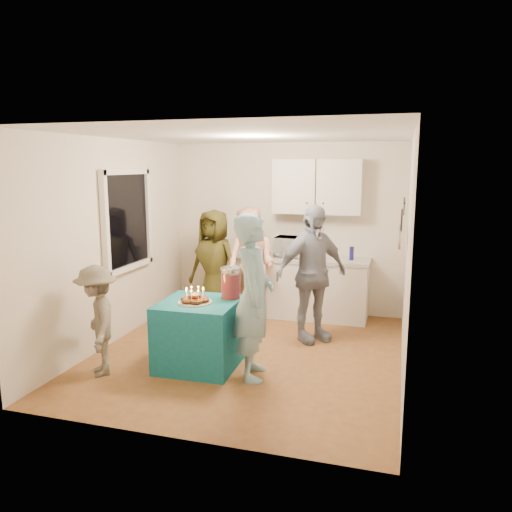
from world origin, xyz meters
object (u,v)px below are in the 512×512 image
(counter, at_px, (294,288))
(punch_jar, at_px, (231,284))
(man_birthday, at_px, (254,297))
(woman_back_right, at_px, (312,274))
(party_table, at_px, (199,334))
(woman_back_center, at_px, (251,266))
(microwave, at_px, (293,247))
(woman_back_left, at_px, (214,264))
(child_near_left, at_px, (97,321))

(counter, distance_m, punch_jar, 2.05)
(counter, xyz_separation_m, man_birthday, (0.05, -2.31, 0.46))
(counter, bearing_deg, woman_back_right, -66.08)
(counter, distance_m, party_table, 2.29)
(party_table, distance_m, woman_back_center, 1.78)
(woman_back_center, distance_m, woman_back_right, 1.10)
(microwave, height_order, party_table, microwave)
(counter, bearing_deg, microwave, 180.00)
(counter, xyz_separation_m, party_table, (-0.62, -2.21, -0.05))
(punch_jar, height_order, man_birthday, man_birthday)
(counter, bearing_deg, woman_back_center, -137.39)
(punch_jar, relative_size, woman_back_left, 0.21)
(woman_back_center, bearing_deg, child_near_left, -93.04)
(party_table, xyz_separation_m, punch_jar, (0.29, 0.24, 0.55))
(woman_back_right, bearing_deg, woman_back_left, 115.95)
(woman_back_right, bearing_deg, woman_back_center, 108.51)
(microwave, xyz_separation_m, woman_back_right, (0.46, -1.00, -0.17))
(child_near_left, bearing_deg, woman_back_center, 117.15)
(punch_jar, distance_m, man_birthday, 0.52)
(punch_jar, bearing_deg, counter, 80.60)
(party_table, bearing_deg, microwave, 74.70)
(counter, distance_m, woman_back_center, 0.83)
(woman_back_left, bearing_deg, woman_back_center, 8.27)
(man_birthday, relative_size, child_near_left, 1.46)
(woman_back_left, distance_m, child_near_left, 2.36)
(woman_back_center, bearing_deg, party_table, -70.64)
(counter, relative_size, woman_back_left, 1.35)
(party_table, bearing_deg, punch_jar, 39.90)
(man_birthday, distance_m, woman_back_left, 2.23)
(counter, distance_m, woman_back_left, 1.26)
(counter, xyz_separation_m, woman_back_left, (-1.12, -0.42, 0.38))
(woman_back_left, relative_size, woman_back_right, 0.91)
(man_birthday, bearing_deg, child_near_left, 90.76)
(microwave, relative_size, party_table, 0.64)
(party_table, height_order, woman_back_left, woman_back_left)
(counter, xyz_separation_m, woman_back_center, (-0.53, -0.49, 0.41))
(man_birthday, bearing_deg, punch_jar, 34.22)
(woman_back_left, bearing_deg, man_birthday, -43.26)
(child_near_left, bearing_deg, woman_back_left, 131.05)
(party_table, xyz_separation_m, man_birthday, (0.67, -0.10, 0.51))
(counter, bearing_deg, punch_jar, -99.40)
(party_table, xyz_separation_m, woman_back_right, (1.06, 1.21, 0.51))
(microwave, bearing_deg, child_near_left, -116.85)
(woman_back_left, bearing_deg, woman_back_right, -5.53)
(microwave, distance_m, child_near_left, 3.18)
(child_near_left, bearing_deg, man_birthday, 66.66)
(woman_back_right, xyz_separation_m, child_near_left, (-2.03, -1.72, -0.28))
(punch_jar, relative_size, man_birthday, 0.19)
(counter, height_order, microwave, microwave)
(woman_back_left, bearing_deg, counter, 35.30)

